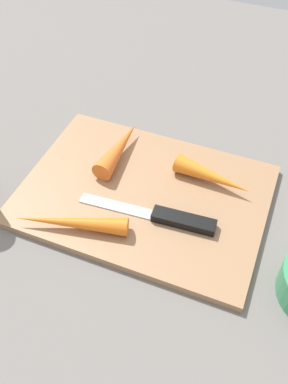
{
  "coord_description": "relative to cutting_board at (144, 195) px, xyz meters",
  "views": [
    {
      "loc": [
        0.16,
        -0.39,
        0.48
      ],
      "look_at": [
        0.0,
        0.0,
        0.01
      ],
      "focal_mm": 39.67,
      "sensor_mm": 36.0,
      "label": 1
    }
  ],
  "objects": [
    {
      "name": "ground_plane",
      "position": [
        0.0,
        0.0,
        -0.01
      ],
      "size": [
        1.4,
        1.4,
        0.0
      ],
      "primitive_type": "plane",
      "color": "slate"
    },
    {
      "name": "cutting_board",
      "position": [
        0.0,
        0.0,
        0.0
      ],
      "size": [
        0.36,
        0.26,
        0.01
      ],
      "primitive_type": "cube",
      "color": "#99704C",
      "rests_on": "ground_plane"
    },
    {
      "name": "knife",
      "position": [
        0.06,
        -0.04,
        0.01
      ],
      "size": [
        0.2,
        0.03,
        0.01
      ],
      "rotation": [
        0.0,
        0.0,
        3.21
      ],
      "color": "#B7B7BC",
      "rests_on": "cutting_board"
    },
    {
      "name": "carrot_shortest",
      "position": [
        0.09,
        0.05,
        0.02
      ],
      "size": [
        0.12,
        0.05,
        0.03
      ],
      "primitive_type": "cone",
      "rotation": [
        0.0,
        1.57,
        6.13
      ],
      "color": "orange",
      "rests_on": "cutting_board"
    },
    {
      "name": "carrot_medium",
      "position": [
        -0.07,
        0.06,
        0.02
      ],
      "size": [
        0.04,
        0.12,
        0.03
      ],
      "primitive_type": "cone",
      "rotation": [
        0.0,
        1.57,
        1.54
      ],
      "color": "orange",
      "rests_on": "cutting_board"
    },
    {
      "name": "carrot_longest",
      "position": [
        -0.07,
        -0.1,
        0.02
      ],
      "size": [
        0.16,
        0.07,
        0.03
      ],
      "primitive_type": "cone",
      "rotation": [
        0.0,
        1.57,
        3.42
      ],
      "color": "orange",
      "rests_on": "cutting_board"
    }
  ]
}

